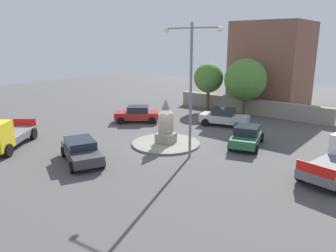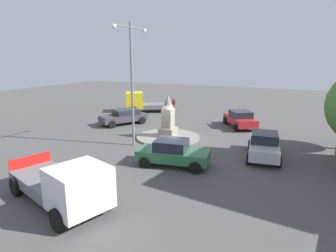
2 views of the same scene
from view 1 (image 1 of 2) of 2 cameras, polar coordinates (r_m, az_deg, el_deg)
ground_plane at (r=22.84m, az=-0.37°, el=-3.25°), size 80.00×80.00×0.00m
traffic_island at (r=22.82m, az=-0.37°, el=-3.09°), size 4.77×4.77×0.13m
monument at (r=22.42m, az=-0.37°, el=0.41°), size 1.14×1.14×3.12m
streetlamp at (r=19.32m, az=4.08°, el=8.42°), size 3.73×0.28×8.10m
car_dark_grey_far_side at (r=20.09m, az=-15.06°, el=-4.15°), size 4.44×3.58×1.35m
car_green_near_island at (r=22.88m, az=13.75°, el=-1.69°), size 2.45×4.21×1.48m
car_silver_approaching at (r=28.09m, az=9.87°, el=1.58°), size 4.28×2.37×1.53m
car_red_parked_right at (r=29.15m, az=-5.45°, el=2.16°), size 4.18×3.56×1.45m
truck_yellow_waiting at (r=23.87m, az=-27.46°, el=-1.58°), size 4.50×5.54×2.17m
stone_boundary_wall at (r=33.48m, az=14.04°, el=3.43°), size 15.91×2.44×1.51m
corner_building at (r=37.76m, az=17.86°, el=10.22°), size 7.85×8.14×9.10m
tree_near_wall at (r=34.22m, az=7.16°, el=8.39°), size 3.05×3.05×4.90m
tree_mid_cluster at (r=32.21m, az=13.48°, el=7.93°), size 4.05×4.05×5.50m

